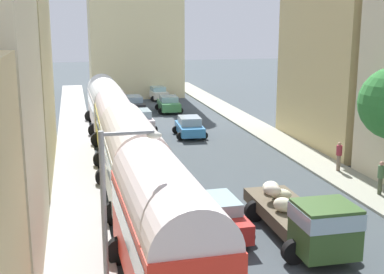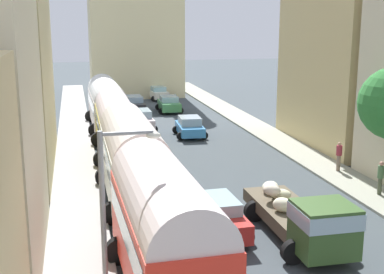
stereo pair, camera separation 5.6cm
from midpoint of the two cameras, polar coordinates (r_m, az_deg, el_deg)
name	(u,v)px [view 2 (the right image)]	position (r m, az deg, el deg)	size (l,w,h in m)	color
ground_plane	(179,143)	(37.27, -1.44, -0.67)	(154.00, 154.00, 0.00)	#3E464B
sidewalk_left	(75,148)	(36.56, -12.65, -1.13)	(2.50, 70.00, 0.14)	#A9A7A4
sidewalk_right	(274,137)	(39.30, 8.97, -0.01)	(2.50, 70.00, 0.14)	#9A9B8B
building_left_2	(7,68)	(31.57, -19.57, 7.11)	(5.03, 13.83, 11.82)	#C6B783
building_right_2	(341,48)	(37.46, 16.01, 9.32)	(5.06, 10.89, 13.38)	tan
distant_church	(135,33)	(60.55, -6.20, 11.27)	(10.45, 7.21, 19.56)	beige
parked_bus_0	(164,224)	(16.49, -2.99, -9.54)	(3.49, 8.12, 4.32)	red
parked_bus_1	(132,154)	(24.98, -6.57, -1.90)	(3.36, 8.78, 4.27)	silver
parked_bus_2	(116,122)	(33.76, -8.29, 1.62)	(3.28, 8.76, 3.98)	gold
parked_bus_3	(107,102)	(42.61, -9.30, 3.84)	(3.46, 9.61, 3.98)	beige
cargo_truck_0	(304,218)	(20.76, 12.26, -8.63)	(2.95, 7.08, 2.29)	#355627
car_0	(190,127)	(39.20, -0.21, 1.14)	(2.47, 3.88, 1.52)	#3A89CD
car_1	(169,104)	(49.83, -2.50, 3.64)	(2.46, 3.99, 1.54)	#448F50
car_2	(158,93)	(57.62, -3.70, 4.84)	(2.35, 3.90, 1.48)	silver
car_3	(218,215)	(21.64, 2.97, -8.56)	(2.23, 4.25, 1.55)	red
car_4	(142,120)	(41.69, -5.50, 1.87)	(2.17, 4.16, 1.64)	silver
car_5	(134,104)	(49.97, -6.31, 3.61)	(2.27, 4.34, 1.57)	#242427
pedestrian_0	(339,155)	(30.94, 15.85, -1.95)	(0.47, 0.47, 1.83)	#7E6858
pedestrian_3	(381,176)	(27.40, 20.02, -4.09)	(0.33, 0.33, 1.84)	#485039
streetlamp_near	(112,205)	(15.28, -8.63, -7.35)	(1.80, 0.28, 5.61)	gray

